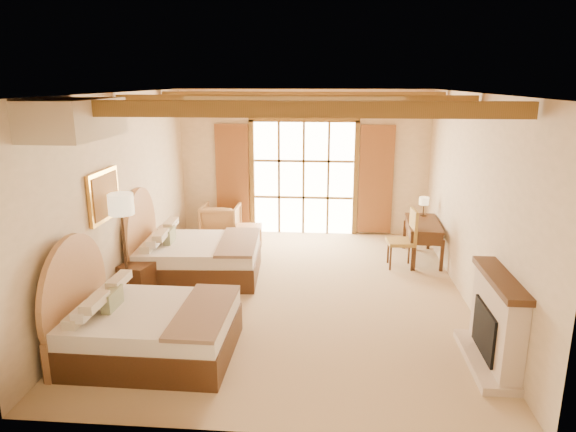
# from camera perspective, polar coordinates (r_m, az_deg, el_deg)

# --- Properties ---
(floor) EXTENTS (7.00, 7.00, 0.00)m
(floor) POSITION_cam_1_polar(r_m,az_deg,el_deg) (8.54, 0.47, -8.47)
(floor) COLOR tan
(floor) RESTS_ON ground
(wall_back) EXTENTS (5.50, 0.00, 5.50)m
(wall_back) POSITION_cam_1_polar(r_m,az_deg,el_deg) (11.48, 1.77, 5.92)
(wall_back) COLOR beige
(wall_back) RESTS_ON ground
(wall_left) EXTENTS (0.00, 7.00, 7.00)m
(wall_left) POSITION_cam_1_polar(r_m,az_deg,el_deg) (8.68, -17.94, 2.28)
(wall_left) COLOR beige
(wall_left) RESTS_ON ground
(wall_right) EXTENTS (0.00, 7.00, 7.00)m
(wall_right) POSITION_cam_1_polar(r_m,az_deg,el_deg) (8.32, 19.76, 1.59)
(wall_right) COLOR beige
(wall_right) RESTS_ON ground
(ceiling) EXTENTS (7.00, 7.00, 0.00)m
(ceiling) POSITION_cam_1_polar(r_m,az_deg,el_deg) (7.85, 0.52, 13.52)
(ceiling) COLOR #B06732
(ceiling) RESTS_ON ground
(ceiling_beams) EXTENTS (5.39, 4.60, 0.18)m
(ceiling_beams) POSITION_cam_1_polar(r_m,az_deg,el_deg) (7.85, 0.52, 12.65)
(ceiling_beams) COLOR brown
(ceiling_beams) RESTS_ON ceiling
(french_doors) EXTENTS (3.95, 0.08, 2.60)m
(french_doors) POSITION_cam_1_polar(r_m,az_deg,el_deg) (11.48, 1.74, 4.15)
(french_doors) COLOR white
(french_doors) RESTS_ON ground
(fireplace) EXTENTS (0.46, 1.40, 1.16)m
(fireplace) POSITION_cam_1_polar(r_m,az_deg,el_deg) (6.80, 21.98, -11.27)
(fireplace) COLOR #C2AE9A
(fireplace) RESTS_ON ground
(painting) EXTENTS (0.06, 0.95, 0.75)m
(painting) POSITION_cam_1_polar(r_m,az_deg,el_deg) (7.96, -19.73, 2.14)
(painting) COLOR gold
(painting) RESTS_ON wall_left
(canopy_valance) EXTENTS (0.70, 1.40, 0.45)m
(canopy_valance) POSITION_cam_1_polar(r_m,az_deg,el_deg) (6.55, -22.65, 9.95)
(canopy_valance) COLOR beige
(canopy_valance) RESTS_ON ceiling
(bed_near) EXTENTS (2.06, 1.61, 1.35)m
(bed_near) POSITION_cam_1_polar(r_m,az_deg,el_deg) (6.86, -16.21, -11.46)
(bed_near) COLOR #462516
(bed_near) RESTS_ON floor
(bed_far) EXTENTS (2.20, 1.72, 1.39)m
(bed_far) POSITION_cam_1_polar(r_m,az_deg,el_deg) (9.24, -10.89, -4.12)
(bed_far) COLOR #462516
(bed_far) RESTS_ON floor
(nightstand) EXTENTS (0.57, 0.57, 0.55)m
(nightstand) POSITION_cam_1_polar(r_m,az_deg,el_deg) (8.63, -16.33, -6.87)
(nightstand) COLOR #462516
(nightstand) RESTS_ON floor
(floor_lamp) EXTENTS (0.37, 0.37, 1.76)m
(floor_lamp) POSITION_cam_1_polar(r_m,az_deg,el_deg) (8.01, -18.01, 0.51)
(floor_lamp) COLOR #362518
(floor_lamp) RESTS_ON floor
(armchair) EXTENTS (0.80, 0.83, 0.75)m
(armchair) POSITION_cam_1_polar(r_m,az_deg,el_deg) (11.43, -7.46, -0.53)
(armchair) COLOR #AC7E4A
(armchair) RESTS_ON floor
(ottoman) EXTENTS (0.59, 0.59, 0.39)m
(ottoman) POSITION_cam_1_polar(r_m,az_deg,el_deg) (10.96, -4.33, -2.10)
(ottoman) COLOR #AF7C55
(ottoman) RESTS_ON floor
(desk) EXTENTS (0.69, 1.42, 0.75)m
(desk) POSITION_cam_1_polar(r_m,az_deg,el_deg) (10.28, 14.69, -2.51)
(desk) COLOR #462516
(desk) RESTS_ON floor
(desk_chair) EXTENTS (0.52, 0.52, 1.11)m
(desk_chair) POSITION_cam_1_polar(r_m,az_deg,el_deg) (9.77, 12.53, -3.63)
(desk_chair) COLOR olive
(desk_chair) RESTS_ON floor
(desk_lamp) EXTENTS (0.19, 0.19, 0.38)m
(desk_lamp) POSITION_cam_1_polar(r_m,az_deg,el_deg) (10.57, 14.88, 1.55)
(desk_lamp) COLOR #362518
(desk_lamp) RESTS_ON desk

